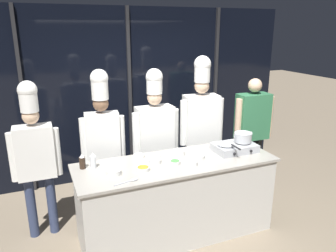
# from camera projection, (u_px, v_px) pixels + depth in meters

# --- Properties ---
(ground_plane) EXTENTS (24.00, 24.00, 0.00)m
(ground_plane) POSITION_uv_depth(u_px,v_px,m) (176.00, 233.00, 3.97)
(ground_plane) COLOR #7F705B
(window_wall_back) EXTENTS (5.50, 0.09, 2.70)m
(window_wall_back) POSITION_uv_depth(u_px,v_px,m) (129.00, 95.00, 5.25)
(window_wall_back) COLOR black
(window_wall_back) RESTS_ON ground_plane
(demo_counter) EXTENTS (2.29, 0.78, 0.94)m
(demo_counter) POSITION_uv_depth(u_px,v_px,m) (176.00, 198.00, 3.84)
(demo_counter) COLOR beige
(demo_counter) RESTS_ON ground_plane
(portable_stove) EXTENTS (0.50, 0.36, 0.11)m
(portable_stove) POSITION_uv_depth(u_px,v_px,m) (234.00, 147.00, 4.00)
(portable_stove) COLOR #B2B5BA
(portable_stove) RESTS_ON demo_counter
(frying_pan) EXTENTS (0.23, 0.40, 0.05)m
(frying_pan) POSITION_uv_depth(u_px,v_px,m) (227.00, 143.00, 3.93)
(frying_pan) COLOR #ADAFB5
(frying_pan) RESTS_ON portable_stove
(stock_pot) EXTENTS (0.24, 0.22, 0.12)m
(stock_pot) POSITION_uv_depth(u_px,v_px,m) (243.00, 137.00, 4.01)
(stock_pot) COLOR #B7BABF
(stock_pot) RESTS_ON portable_stove
(squeeze_bottle_soy) EXTENTS (0.07, 0.07, 0.16)m
(squeeze_bottle_soy) POSITION_uv_depth(u_px,v_px,m) (82.00, 162.00, 3.50)
(squeeze_bottle_soy) COLOR #332319
(squeeze_bottle_soy) RESTS_ON demo_counter
(squeeze_bottle_clear) EXTENTS (0.06, 0.06, 0.18)m
(squeeze_bottle_clear) POSITION_uv_depth(u_px,v_px,m) (93.00, 161.00, 3.51)
(squeeze_bottle_clear) COLOR white
(squeeze_bottle_clear) RESTS_ON demo_counter
(prep_bowl_chicken) EXTENTS (0.17, 0.17, 0.05)m
(prep_bowl_chicken) POSITION_uv_depth(u_px,v_px,m) (197.00, 156.00, 3.78)
(prep_bowl_chicken) COLOR white
(prep_bowl_chicken) RESTS_ON demo_counter
(prep_bowl_carrots) EXTENTS (0.15, 0.15, 0.04)m
(prep_bowl_carrots) POSITION_uv_depth(u_px,v_px,m) (143.00, 168.00, 3.47)
(prep_bowl_carrots) COLOR white
(prep_bowl_carrots) RESTS_ON demo_counter
(prep_bowl_garlic) EXTENTS (0.10, 0.10, 0.05)m
(prep_bowl_garlic) POSITION_uv_depth(u_px,v_px,m) (193.00, 163.00, 3.60)
(prep_bowl_garlic) COLOR white
(prep_bowl_garlic) RESTS_ON demo_counter
(prep_bowl_shrimp) EXTENTS (0.12, 0.12, 0.03)m
(prep_bowl_shrimp) POSITION_uv_depth(u_px,v_px,m) (139.00, 156.00, 3.82)
(prep_bowl_shrimp) COLOR white
(prep_bowl_shrimp) RESTS_ON demo_counter
(prep_bowl_noodles) EXTENTS (0.15, 0.15, 0.06)m
(prep_bowl_noodles) POSITION_uv_depth(u_px,v_px,m) (114.00, 172.00, 3.37)
(prep_bowl_noodles) COLOR white
(prep_bowl_noodles) RESTS_ON demo_counter
(prep_bowl_scallions) EXTENTS (0.13, 0.13, 0.04)m
(prep_bowl_scallions) POSITION_uv_depth(u_px,v_px,m) (175.00, 162.00, 3.63)
(prep_bowl_scallions) COLOR white
(prep_bowl_scallions) RESTS_ON demo_counter
(prep_bowl_bean_sprouts) EXTENTS (0.15, 0.15, 0.06)m
(prep_bowl_bean_sprouts) POSITION_uv_depth(u_px,v_px,m) (179.00, 152.00, 3.89)
(prep_bowl_bean_sprouts) COLOR white
(prep_bowl_bean_sprouts) RESTS_ON demo_counter
(prep_bowl_ginger) EXTENTS (0.14, 0.14, 0.05)m
(prep_bowl_ginger) POSITION_uv_depth(u_px,v_px,m) (155.00, 161.00, 3.65)
(prep_bowl_ginger) COLOR white
(prep_bowl_ginger) RESTS_ON demo_counter
(prep_bowl_rice) EXTENTS (0.12, 0.12, 0.03)m
(prep_bowl_rice) POSITION_uv_depth(u_px,v_px,m) (155.00, 156.00, 3.80)
(prep_bowl_rice) COLOR white
(prep_bowl_rice) RESTS_ON demo_counter
(serving_spoon_slotted) EXTENTS (0.26, 0.09, 0.02)m
(serving_spoon_slotted) POSITION_uv_depth(u_px,v_px,m) (131.00, 180.00, 3.23)
(serving_spoon_slotted) COLOR #B2B5BA
(serving_spoon_slotted) RESTS_ON demo_counter
(chef_head) EXTENTS (0.54, 0.22, 1.86)m
(chef_head) POSITION_uv_depth(u_px,v_px,m) (35.00, 151.00, 3.66)
(chef_head) COLOR #2D3856
(chef_head) RESTS_ON ground_plane
(chef_sous) EXTENTS (0.53, 0.26, 1.93)m
(chef_sous) POSITION_uv_depth(u_px,v_px,m) (103.00, 136.00, 3.99)
(chef_sous) COLOR #232326
(chef_sous) RESTS_ON ground_plane
(chef_line) EXTENTS (0.63, 0.26, 1.91)m
(chef_line) POSITION_uv_depth(u_px,v_px,m) (155.00, 132.00, 4.26)
(chef_line) COLOR #2D3856
(chef_line) RESTS_ON ground_plane
(chef_pastry) EXTENTS (0.62, 0.30, 2.04)m
(chef_pastry) POSITION_uv_depth(u_px,v_px,m) (201.00, 120.00, 4.51)
(chef_pastry) COLOR #4C4C51
(chef_pastry) RESTS_ON ground_plane
(person_guest) EXTENTS (0.62, 0.26, 1.71)m
(person_guest) POSITION_uv_depth(u_px,v_px,m) (252.00, 125.00, 4.77)
(person_guest) COLOR #232326
(person_guest) RESTS_ON ground_plane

